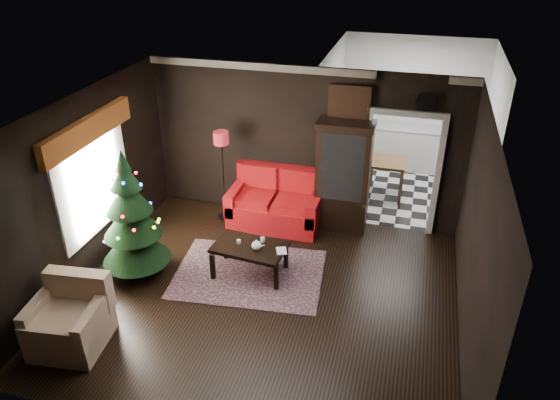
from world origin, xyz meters
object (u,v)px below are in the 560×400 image
(floor_lamp, at_px, (223,176))
(teapot, at_px, (257,245))
(christmas_tree, at_px, (131,215))
(curio_cabinet, at_px, (343,179))
(wall_clock, at_px, (426,101))
(coffee_table, at_px, (250,259))
(loveseat, at_px, (275,200))
(armchair, at_px, (68,316))
(kitchen_table, at_px, (386,178))

(floor_lamp, bearing_deg, teapot, -55.23)
(christmas_tree, bearing_deg, curio_cabinet, 38.55)
(wall_clock, bearing_deg, coffee_table, -140.07)
(floor_lamp, distance_m, teapot, 2.00)
(coffee_table, bearing_deg, christmas_tree, -164.52)
(curio_cabinet, height_order, teapot, curio_cabinet)
(loveseat, bearing_deg, floor_lamp, 179.19)
(armchair, relative_size, teapot, 5.43)
(christmas_tree, bearing_deg, armchair, -92.81)
(curio_cabinet, relative_size, armchair, 2.05)
(armchair, height_order, wall_clock, wall_clock)
(curio_cabinet, relative_size, teapot, 11.12)
(loveseat, bearing_deg, teapot, -84.30)
(coffee_table, bearing_deg, floor_lamp, 122.55)
(floor_lamp, bearing_deg, kitchen_table, 30.56)
(floor_lamp, bearing_deg, curio_cabinet, 5.55)
(loveseat, bearing_deg, kitchen_table, 42.51)
(floor_lamp, bearing_deg, armchair, -101.73)
(curio_cabinet, relative_size, coffee_table, 1.73)
(curio_cabinet, xyz_separation_m, christmas_tree, (-2.80, -2.23, 0.10))
(coffee_table, bearing_deg, armchair, -130.09)
(floor_lamp, height_order, armchair, floor_lamp)
(floor_lamp, distance_m, armchair, 3.74)
(loveseat, relative_size, christmas_tree, 0.86)
(teapot, xyz_separation_m, kitchen_table, (1.64, 3.27, -0.21))
(coffee_table, distance_m, kitchen_table, 3.66)
(armchair, bearing_deg, teapot, 40.51)
(armchair, distance_m, wall_clock, 6.04)
(wall_clock, relative_size, kitchen_table, 0.43)
(armchair, bearing_deg, loveseat, 58.27)
(loveseat, xyz_separation_m, teapot, (0.16, -1.62, 0.09))
(kitchen_table, bearing_deg, wall_clock, -66.25)
(coffee_table, bearing_deg, wall_clock, 39.93)
(wall_clock, bearing_deg, loveseat, -170.34)
(coffee_table, height_order, wall_clock, wall_clock)
(armchair, bearing_deg, coffee_table, 43.64)
(teapot, bearing_deg, wall_clock, 42.68)
(floor_lamp, relative_size, teapot, 9.93)
(coffee_table, bearing_deg, curio_cabinet, 57.50)
(christmas_tree, xyz_separation_m, armchair, (-0.08, -1.62, -0.59))
(loveseat, distance_m, kitchen_table, 2.45)
(curio_cabinet, xyz_separation_m, wall_clock, (1.20, 0.18, 1.43))
(wall_clock, xyz_separation_m, kitchen_table, (-0.55, 1.25, -2.00))
(teapot, height_order, wall_clock, wall_clock)
(loveseat, relative_size, kitchen_table, 2.27)
(curio_cabinet, xyz_separation_m, coffee_table, (-1.13, -1.77, -0.69))
(armchair, height_order, kitchen_table, armchair)
(armchair, distance_m, coffee_table, 2.73)
(loveseat, distance_m, teapot, 1.63)
(kitchen_table, bearing_deg, teapot, -116.63)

